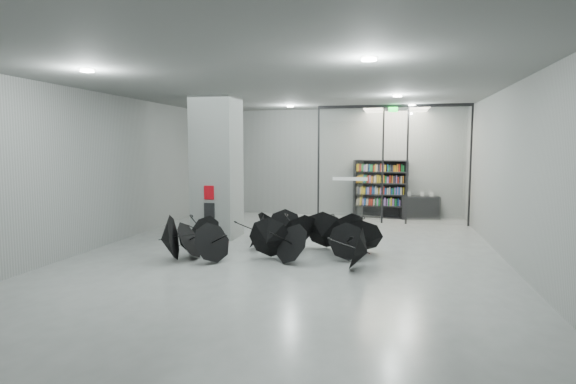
% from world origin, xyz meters
% --- Properties ---
extents(room, '(14.00, 14.02, 4.01)m').
position_xyz_m(room, '(0.00, 0.00, 2.84)').
color(room, gray).
rests_on(room, ground).
extents(column, '(1.20, 1.20, 4.00)m').
position_xyz_m(column, '(-2.50, 2.00, 2.00)').
color(column, slate).
rests_on(column, ground).
extents(fire_cabinet, '(0.28, 0.04, 0.38)m').
position_xyz_m(fire_cabinet, '(-2.50, 1.38, 1.35)').
color(fire_cabinet, '#A50A07').
rests_on(fire_cabinet, column).
extents(info_panel, '(0.30, 0.03, 0.42)m').
position_xyz_m(info_panel, '(-2.50, 1.38, 0.85)').
color(info_panel, black).
rests_on(info_panel, column).
extents(exit_sign, '(0.30, 0.06, 0.15)m').
position_xyz_m(exit_sign, '(2.40, 5.30, 3.82)').
color(exit_sign, '#0CE533').
rests_on(exit_sign, room).
extents(glass_partition, '(5.06, 0.08, 4.00)m').
position_xyz_m(glass_partition, '(2.39, 5.50, 2.18)').
color(glass_partition, silver).
rests_on(glass_partition, ground).
extents(bookshelf, '(1.96, 0.67, 2.12)m').
position_xyz_m(bookshelf, '(2.02, 6.75, 1.06)').
color(bookshelf, black).
rests_on(bookshelf, ground).
extents(shop_counter, '(1.46, 0.83, 0.83)m').
position_xyz_m(shop_counter, '(3.40, 6.77, 0.41)').
color(shop_counter, black).
rests_on(shop_counter, ground).
extents(umbrella_cluster, '(5.34, 4.07, 1.33)m').
position_xyz_m(umbrella_cluster, '(-0.29, 0.24, 0.30)').
color(umbrella_cluster, black).
rests_on(umbrella_cluster, ground).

